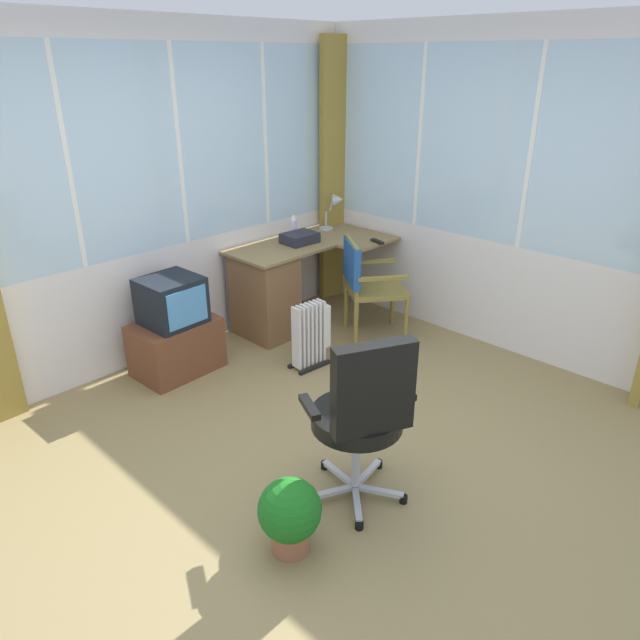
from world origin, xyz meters
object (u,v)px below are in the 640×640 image
at_px(spray_bottle, 293,226).
at_px(tv_on_stand, 175,331).
at_px(desk, 271,289).
at_px(paper_tray, 300,238).
at_px(wooden_armchair, 363,277).
at_px(tv_remote, 377,241).
at_px(potted_plant, 290,514).
at_px(desk_lamp, 335,206).
at_px(office_chair, 363,410).
at_px(space_heater, 312,334).

bearing_deg(spray_bottle, tv_on_stand, -172.95).
height_order(desk, tv_on_stand, tv_on_stand).
bearing_deg(paper_tray, wooden_armchair, -77.44).
bearing_deg(paper_tray, tv_remote, -45.23).
distance_m(desk, tv_remote, 1.05).
xyz_separation_m(tv_on_stand, potted_plant, (-0.66, -2.00, -0.12)).
xyz_separation_m(paper_tray, wooden_armchair, (0.14, -0.63, -0.25)).
bearing_deg(desk_lamp, desk, -174.97).
bearing_deg(desk_lamp, office_chair, -134.32).
bearing_deg(tv_remote, space_heater, -154.93).
bearing_deg(desk_lamp, potted_plant, -140.97).
bearing_deg(wooden_armchair, spray_bottle, 93.33).
distance_m(wooden_armchair, office_chair, 2.16).
bearing_deg(desk_lamp, spray_bottle, 169.76).
relative_size(spray_bottle, potted_plant, 0.52).
height_order(paper_tray, tv_on_stand, paper_tray).
height_order(desk, space_heater, desk).
bearing_deg(desk, wooden_armchair, -52.61).
height_order(tv_remote, office_chair, office_chair).
relative_size(desk, tv_remote, 9.61).
bearing_deg(space_heater, tv_remote, 10.92).
height_order(desk, wooden_armchair, wooden_armchair).
distance_m(tv_remote, tv_on_stand, 1.96).
bearing_deg(tv_on_stand, office_chair, -94.19).
relative_size(desk, potted_plant, 3.50).
relative_size(desk_lamp, tv_remote, 2.29).
relative_size(spray_bottle, tv_on_stand, 0.28).
height_order(office_chair, space_heater, office_chair).
bearing_deg(wooden_armchair, tv_on_stand, 157.14).
xyz_separation_m(office_chair, potted_plant, (-0.51, 0.03, -0.38)).
height_order(desk, spray_bottle, spray_bottle).
bearing_deg(desk, tv_on_stand, -179.33).
height_order(wooden_armchair, potted_plant, wooden_armchair).
relative_size(paper_tray, tv_on_stand, 0.38).
distance_m(spray_bottle, space_heater, 1.24).
distance_m(tv_remote, office_chair, 2.52).
bearing_deg(desk_lamp, paper_tray, -170.64).
xyz_separation_m(desk, desk_lamp, (0.92, 0.08, 0.57)).
xyz_separation_m(wooden_armchair, tv_on_stand, (-1.49, 0.63, -0.22)).
bearing_deg(office_chair, desk_lamp, 45.68).
xyz_separation_m(desk, tv_on_stand, (-1.00, -0.01, -0.07)).
relative_size(desk, paper_tray, 4.80).
bearing_deg(paper_tray, office_chair, -126.54).
bearing_deg(wooden_armchair, potted_plant, -147.52).
height_order(spray_bottle, potted_plant, spray_bottle).
bearing_deg(paper_tray, tv_on_stand, 179.95).
bearing_deg(potted_plant, space_heater, 41.74).
distance_m(spray_bottle, potted_plant, 3.09).
bearing_deg(space_heater, paper_tray, 51.60).
xyz_separation_m(desk, spray_bottle, (0.44, 0.17, 0.45)).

